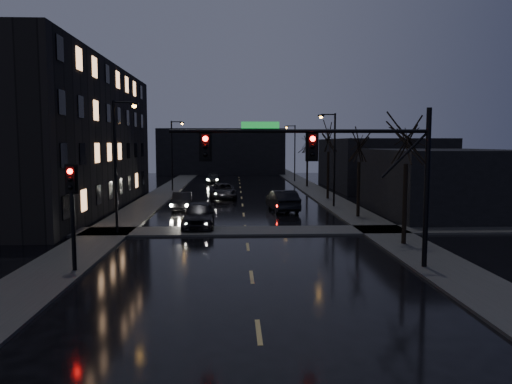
{
  "coord_description": "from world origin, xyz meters",
  "views": [
    {
      "loc": [
        -0.68,
        -12.07,
        5.5
      ],
      "look_at": [
        0.32,
        11.28,
        3.2
      ],
      "focal_mm": 35.0,
      "sensor_mm": 36.0,
      "label": 1
    }
  ],
  "objects": [
    {
      "name": "commercial_right_near",
      "position": [
        15.5,
        26.0,
        2.5
      ],
      "size": [
        10.0,
        14.0,
        5.0
      ],
      "primitive_type": "cube",
      "color": "black",
      "rests_on": "ground"
    },
    {
      "name": "streetlight_r_mid",
      "position": [
        7.58,
        30.0,
        4.77
      ],
      "size": [
        1.53,
        0.28,
        8.0
      ],
      "color": "black",
      "rests_on": "ground"
    },
    {
      "name": "commercial_right_far",
      "position": [
        17.0,
        48.0,
        3.0
      ],
      "size": [
        12.0,
        18.0,
        6.0
      ],
      "primitive_type": "cube",
      "color": "black",
      "rests_on": "ground"
    },
    {
      "name": "streetlight_l_far",
      "position": [
        -7.58,
        45.0,
        4.77
      ],
      "size": [
        1.53,
        0.28,
        8.0
      ],
      "color": "black",
      "rests_on": "ground"
    },
    {
      "name": "apartment_block",
      "position": [
        -16.5,
        30.0,
        6.0
      ],
      "size": [
        12.0,
        30.0,
        12.0
      ],
      "primitive_type": "cube",
      "color": "black",
      "rests_on": "ground"
    },
    {
      "name": "oncoming_car_b",
      "position": [
        -5.05,
        28.97,
        0.71
      ],
      "size": [
        1.77,
        4.42,
        1.43
      ],
      "primitive_type": "imported",
      "rotation": [
        0.0,
        0.0,
        0.06
      ],
      "color": "black",
      "rests_on": "ground"
    },
    {
      "name": "tree_mid_b",
      "position": [
        8.4,
        36.0,
        6.61
      ],
      "size": [
        3.74,
        3.74,
        8.59
      ],
      "color": "black",
      "rests_on": "ground"
    },
    {
      "name": "tree_far",
      "position": [
        8.4,
        50.0,
        6.06
      ],
      "size": [
        3.43,
        3.43,
        7.88
      ],
      "color": "black",
      "rests_on": "ground"
    },
    {
      "name": "signal_mast",
      "position": [
        3.85,
        9.0,
        4.87
      ],
      "size": [
        11.11,
        0.41,
        7.0
      ],
      "color": "black",
      "rests_on": "ground"
    },
    {
      "name": "tree_near",
      "position": [
        8.4,
        14.0,
        6.22
      ],
      "size": [
        3.52,
        3.52,
        8.08
      ],
      "color": "black",
      "rests_on": "ground"
    },
    {
      "name": "tree_mid_a",
      "position": [
        8.4,
        24.0,
        5.83
      ],
      "size": [
        3.3,
        3.3,
        7.58
      ],
      "color": "black",
      "rests_on": "ground"
    },
    {
      "name": "oncoming_car_c",
      "position": [
        -1.86,
        37.19,
        0.76
      ],
      "size": [
        2.91,
        5.63,
        1.52
      ],
      "primitive_type": "imported",
      "rotation": [
        0.0,
        0.0,
        0.07
      ],
      "color": "black",
      "rests_on": "ground"
    },
    {
      "name": "streetlight_l_near",
      "position": [
        -7.58,
        18.0,
        4.77
      ],
      "size": [
        1.53,
        0.28,
        8.0
      ],
      "color": "black",
      "rests_on": "ground"
    },
    {
      "name": "sidewalk_right",
      "position": [
        8.5,
        35.0,
        0.06
      ],
      "size": [
        3.0,
        140.0,
        0.12
      ],
      "primitive_type": "cube",
      "color": "#2D2D2B",
      "rests_on": "ground"
    },
    {
      "name": "ground",
      "position": [
        0.0,
        0.0,
        0.0
      ],
      "size": [
        160.0,
        160.0,
        0.0
      ],
      "primitive_type": "plane",
      "color": "black",
      "rests_on": "ground"
    },
    {
      "name": "lead_car",
      "position": [
        3.18,
        27.9,
        0.86
      ],
      "size": [
        2.47,
        5.42,
        1.72
      ],
      "primitive_type": "imported",
      "rotation": [
        0.0,
        0.0,
        3.27
      ],
      "color": "black",
      "rests_on": "ground"
    },
    {
      "name": "sidewalk_left",
      "position": [
        -8.5,
        35.0,
        0.06
      ],
      "size": [
        3.0,
        140.0,
        0.12
      ],
      "primitive_type": "cube",
      "color": "#2D2D2B",
      "rests_on": "ground"
    },
    {
      "name": "streetlight_r_far",
      "position": [
        7.58,
        58.0,
        4.77
      ],
      "size": [
        1.53,
        0.28,
        8.0
      ],
      "color": "black",
      "rests_on": "ground"
    },
    {
      "name": "sidewalk_cross",
      "position": [
        0.0,
        18.5,
        0.06
      ],
      "size": [
        40.0,
        3.0,
        0.12
      ],
      "primitive_type": "cube",
      "color": "#2D2D2B",
      "rests_on": "ground"
    },
    {
      "name": "signal_pole_left",
      "position": [
        -7.5,
        8.99,
        3.01
      ],
      "size": [
        0.35,
        0.41,
        4.53
      ],
      "color": "black",
      "rests_on": "ground"
    },
    {
      "name": "far_block",
      "position": [
        -3.0,
        78.0,
        4.0
      ],
      "size": [
        22.0,
        10.0,
        8.0
      ],
      "primitive_type": "cube",
      "color": "black",
      "rests_on": "ground"
    },
    {
      "name": "oncoming_car_a",
      "position": [
        -3.05,
        20.1,
        0.86
      ],
      "size": [
        2.16,
        5.11,
        1.72
      ],
      "primitive_type": "imported",
      "rotation": [
        0.0,
        0.0,
        0.03
      ],
      "color": "black",
      "rests_on": "ground"
    },
    {
      "name": "oncoming_car_d",
      "position": [
        -3.64,
        56.39,
        0.68
      ],
      "size": [
        1.92,
        4.69,
        1.36
      ],
      "primitive_type": "imported",
      "rotation": [
        0.0,
        0.0,
        -0.0
      ],
      "color": "black",
      "rests_on": "ground"
    }
  ]
}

